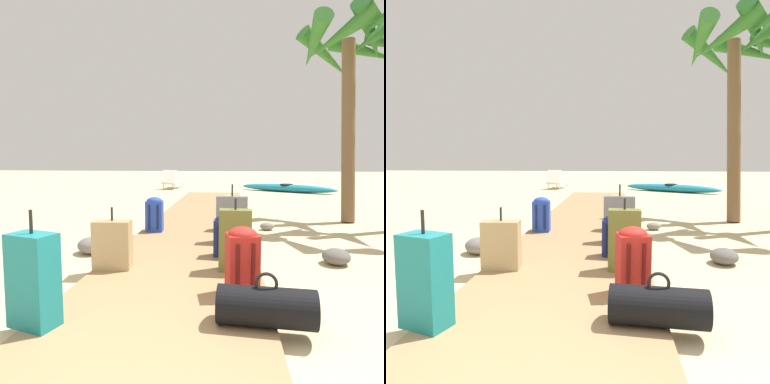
# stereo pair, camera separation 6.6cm
# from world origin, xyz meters

# --- Properties ---
(ground_plane) EXTENTS (60.00, 60.00, 0.00)m
(ground_plane) POSITION_xyz_m (0.00, 4.32, 0.00)
(ground_plane) COLOR #CCB789
(boardwalk) EXTENTS (1.80, 10.81, 0.08)m
(boardwalk) POSITION_xyz_m (0.00, 5.41, 0.04)
(boardwalk) COLOR #9E7A51
(boardwalk) RESTS_ON ground
(suitcase_grey) EXTENTS (0.45, 0.20, 0.83)m
(suitcase_grey) POSITION_xyz_m (0.60, 3.37, 0.41)
(suitcase_grey) COLOR slate
(suitcase_grey) RESTS_ON boardwalk
(backpack_navy) EXTENTS (0.29, 0.23, 0.51)m
(backpack_navy) POSITION_xyz_m (0.51, 2.65, 0.35)
(backpack_navy) COLOR navy
(backpack_navy) RESTS_ON boardwalk
(backpack_blue) EXTENTS (0.28, 0.26, 0.57)m
(backpack_blue) POSITION_xyz_m (-0.67, 4.01, 0.38)
(backpack_blue) COLOR #2847B7
(backpack_blue) RESTS_ON boardwalk
(backpack_yellow) EXTENTS (0.36, 0.32, 0.59)m
(backpack_yellow) POSITION_xyz_m (0.54, 4.23, 0.39)
(backpack_yellow) COLOR gold
(backpack_yellow) RESTS_ON boardwalk
(suitcase_teal) EXTENTS (0.38, 0.30, 0.84)m
(suitcase_teal) POSITION_xyz_m (-0.82, 0.71, 0.42)
(suitcase_teal) COLOR #197A7F
(suitcase_teal) RESTS_ON boardwalk
(backpack_red) EXTENTS (0.31, 0.29, 0.60)m
(backpack_red) POSITION_xyz_m (0.67, 1.45, 0.40)
(backpack_red) COLOR red
(backpack_red) RESTS_ON boardwalk
(suitcase_tan) EXTENTS (0.42, 0.27, 0.67)m
(suitcase_tan) POSITION_xyz_m (-0.71, 2.05, 0.34)
(suitcase_tan) COLOR tan
(suitcase_tan) RESTS_ON boardwalk
(duffel_bag_black) EXTENTS (0.72, 0.34, 0.40)m
(duffel_bag_black) POSITION_xyz_m (0.82, 0.88, 0.22)
(duffel_bag_black) COLOR black
(duffel_bag_black) RESTS_ON boardwalk
(suitcase_olive) EXTENTS (0.34, 0.19, 0.78)m
(suitcase_olive) POSITION_xyz_m (0.62, 2.10, 0.41)
(suitcase_olive) COLOR olive
(suitcase_olive) RESTS_ON boardwalk
(palm_tree_far_right) EXTENTS (2.27, 2.32, 4.06)m
(palm_tree_far_right) POSITION_xyz_m (2.91, 5.87, 3.22)
(palm_tree_far_right) COLOR brown
(palm_tree_far_right) RESTS_ON ground
(lounge_chair) EXTENTS (0.83, 1.59, 0.81)m
(lounge_chair) POSITION_xyz_m (-1.89, 13.07, 0.33)
(lounge_chair) COLOR white
(lounge_chair) RESTS_ON ground
(kayak) EXTENTS (3.57, 2.46, 0.31)m
(kayak) POSITION_xyz_m (2.74, 12.09, 0.15)
(kayak) COLOR teal
(kayak) RESTS_ON ground
(rock_left_mid) EXTENTS (0.53, 0.54, 0.22)m
(rock_left_mid) POSITION_xyz_m (-1.29, 2.86, 0.11)
(rock_left_mid) COLOR slate
(rock_left_mid) RESTS_ON ground
(rock_right_far) EXTENTS (0.40, 0.44, 0.19)m
(rock_right_far) POSITION_xyz_m (1.85, 2.72, 0.09)
(rock_right_far) COLOR #5B5651
(rock_right_far) RESTS_ON ground
(rock_right_mid) EXTENTS (0.29, 0.24, 0.14)m
(rock_right_mid) POSITION_xyz_m (1.23, 4.69, 0.07)
(rock_right_mid) COLOR gray
(rock_right_mid) RESTS_ON ground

